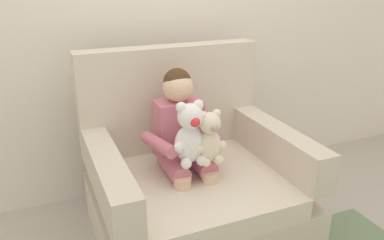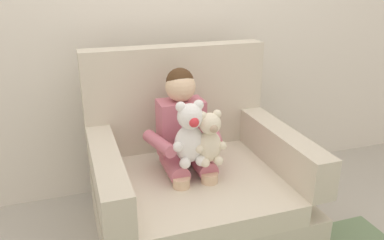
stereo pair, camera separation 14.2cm
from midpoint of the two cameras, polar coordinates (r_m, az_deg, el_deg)
ground_plane at (r=2.43m, az=2.43°, el=-16.57°), size 8.00×8.00×0.00m
back_wall at (r=2.64m, az=-3.16°, el=17.07°), size 6.00×0.10×2.60m
armchair at (r=2.29m, az=2.02°, el=-9.30°), size 1.14×0.97×1.07m
seated_child at (r=2.16m, az=0.75°, el=-2.26°), size 0.45×0.39×0.82m
plush_white at (r=2.01m, az=1.72°, el=-2.25°), size 0.21×0.17×0.35m
plush_cream at (r=2.03m, az=4.63°, el=-2.85°), size 0.18×0.14×0.30m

